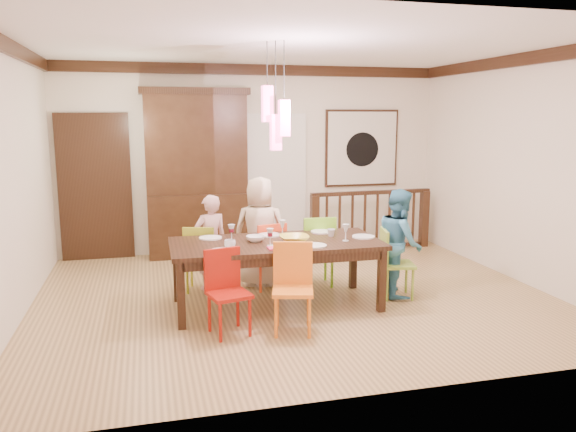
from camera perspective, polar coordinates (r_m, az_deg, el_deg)
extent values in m
plane|color=olive|center=(6.79, 0.63, -8.08)|extent=(6.00, 6.00, 0.00)
plane|color=white|center=(6.50, 0.68, 16.99)|extent=(6.00, 6.00, 0.00)
plane|color=beige|center=(8.92, -3.49, 5.79)|extent=(6.00, 0.00, 6.00)
plane|color=beige|center=(6.42, -26.26, 3.06)|extent=(0.00, 5.00, 5.00)
plane|color=beige|center=(7.81, 22.51, 4.42)|extent=(0.00, 5.00, 5.00)
cube|color=black|center=(8.79, -18.98, 2.57)|extent=(1.04, 0.07, 2.24)
cube|color=silver|center=(9.00, -1.23, 3.28)|extent=(0.97, 0.05, 2.22)
cube|color=black|center=(9.38, 7.48, 6.86)|extent=(1.25, 0.04, 1.25)
cube|color=silver|center=(9.36, 7.53, 6.85)|extent=(1.18, 0.02, 1.18)
cylinder|color=black|center=(9.35, 7.57, 6.72)|extent=(0.56, 0.01, 0.56)
cube|color=#EA4685|center=(6.11, -2.11, 11.31)|extent=(0.11, 0.11, 0.38)
cylinder|color=black|center=(6.14, -2.14, 15.24)|extent=(0.01, 0.01, 0.46)
cube|color=#EA4685|center=(6.05, -0.40, 9.91)|extent=(0.11, 0.11, 0.38)
cylinder|color=black|center=(6.07, -0.40, 14.59)|extent=(0.01, 0.01, 0.61)
cube|color=#EA4685|center=(6.08, -1.25, 8.50)|extent=(0.11, 0.11, 0.38)
cylinder|color=black|center=(6.09, -1.27, 13.86)|extent=(0.01, 0.01, 0.76)
cube|color=black|center=(6.24, -1.21, -2.82)|extent=(2.33, 1.07, 0.05)
cube|color=black|center=(6.62, -11.26, -5.60)|extent=(0.08, 0.08, 0.70)
cube|color=black|center=(7.05, 6.58, -4.50)|extent=(0.08, 0.08, 0.70)
cube|color=black|center=(5.77, -10.78, -7.96)|extent=(0.08, 0.08, 0.70)
cube|color=black|center=(6.26, 9.49, -6.48)|extent=(0.08, 0.08, 0.70)
cube|color=black|center=(6.70, -2.10, -2.57)|extent=(2.12, 0.06, 0.10)
cube|color=black|center=(5.82, -0.16, -4.54)|extent=(2.12, 0.06, 0.10)
cube|color=#A7B324|center=(6.97, -8.81, -4.32)|extent=(0.45, 0.45, 0.04)
cube|color=#A7B324|center=(6.92, -8.86, -2.54)|extent=(0.37, 0.13, 0.41)
cylinder|color=#A7B324|center=(6.87, -9.90, -6.33)|extent=(0.03, 0.03, 0.39)
cylinder|color=#A7B324|center=(6.89, -7.39, -6.20)|extent=(0.03, 0.03, 0.39)
cylinder|color=#A7B324|center=(7.16, -10.08, -5.66)|extent=(0.03, 0.03, 0.39)
cylinder|color=#A7B324|center=(7.18, -7.68, -5.54)|extent=(0.03, 0.03, 0.39)
cube|color=#F8481F|center=(6.99, -2.17, -4.09)|extent=(0.45, 0.45, 0.04)
cube|color=#F8481F|center=(6.94, -2.19, -2.28)|extent=(0.38, 0.11, 0.42)
cylinder|color=#F8481F|center=(6.87, -3.15, -6.14)|extent=(0.03, 0.03, 0.40)
cylinder|color=#F8481F|center=(6.94, -0.65, -5.98)|extent=(0.03, 0.03, 0.40)
cylinder|color=#F8481F|center=(7.16, -3.63, -5.47)|extent=(0.03, 0.03, 0.40)
cylinder|color=#F8481F|center=(7.22, -1.22, -5.32)|extent=(0.03, 0.03, 0.40)
cube|color=#78C827|center=(7.11, 2.89, -3.61)|extent=(0.43, 0.43, 0.04)
cube|color=#78C827|center=(7.06, 2.91, -1.70)|extent=(0.41, 0.06, 0.45)
cylinder|color=#78C827|center=(6.97, 1.97, -5.78)|extent=(0.03, 0.03, 0.43)
cylinder|color=#78C827|center=(7.07, 4.55, -5.58)|extent=(0.03, 0.03, 0.43)
cylinder|color=#78C827|center=(7.28, 1.25, -5.09)|extent=(0.03, 0.03, 0.43)
cylinder|color=#78C827|center=(7.37, 3.73, -4.92)|extent=(0.03, 0.03, 0.43)
cube|color=#A11409|center=(5.56, -6.01, -7.95)|extent=(0.45, 0.45, 0.04)
cube|color=#A11409|center=(5.49, -6.06, -5.73)|extent=(0.37, 0.12, 0.41)
cylinder|color=#A11409|center=(5.47, -7.35, -10.59)|extent=(0.03, 0.03, 0.39)
cylinder|color=#A11409|center=(5.51, -4.15, -10.37)|extent=(0.03, 0.03, 0.39)
cylinder|color=#A11409|center=(5.75, -7.72, -9.53)|extent=(0.03, 0.03, 0.39)
cylinder|color=#A11409|center=(5.79, -4.68, -9.34)|extent=(0.03, 0.03, 0.39)
cube|color=orange|center=(5.57, 0.49, -7.61)|extent=(0.49, 0.49, 0.04)
cube|color=orange|center=(5.50, 0.49, -5.26)|extent=(0.39, 0.14, 0.44)
cylinder|color=orange|center=(5.46, -0.74, -10.41)|extent=(0.03, 0.03, 0.42)
cylinder|color=orange|center=(5.54, 2.55, -10.11)|extent=(0.03, 0.03, 0.42)
cylinder|color=orange|center=(5.75, -1.50, -9.32)|extent=(0.03, 0.03, 0.42)
cylinder|color=orange|center=(5.83, 1.63, -9.06)|extent=(0.03, 0.03, 0.42)
cube|color=#88B036|center=(6.76, 11.06, -4.86)|extent=(0.44, 0.44, 0.04)
cube|color=#88B036|center=(6.70, 11.12, -3.04)|extent=(0.11, 0.37, 0.41)
cylinder|color=#88B036|center=(6.62, 10.37, -6.98)|extent=(0.03, 0.03, 0.39)
cylinder|color=#88B036|center=(6.75, 12.70, -6.74)|extent=(0.03, 0.03, 0.39)
cylinder|color=#88B036|center=(6.88, 9.34, -6.28)|extent=(0.03, 0.03, 0.39)
cylinder|color=#88B036|center=(7.00, 11.60, -6.07)|extent=(0.03, 0.03, 0.39)
cube|color=black|center=(8.71, -9.10, -0.86)|extent=(1.50, 0.44, 0.96)
cube|color=black|center=(8.58, -9.34, 7.26)|extent=(1.50, 0.40, 1.50)
cube|color=black|center=(8.77, -9.45, 7.32)|extent=(1.28, 0.02, 1.28)
cube|color=black|center=(8.58, -9.49, 12.41)|extent=(1.61, 0.44, 0.10)
cube|color=black|center=(8.72, 2.63, -0.87)|extent=(0.12, 0.12, 0.92)
cube|color=black|center=(9.44, 13.76, -0.31)|extent=(0.12, 0.12, 0.92)
cube|color=black|center=(8.96, 8.50, 2.37)|extent=(2.02, 0.16, 0.06)
cube|color=black|center=(9.12, 8.35, -3.11)|extent=(1.90, 0.13, 0.05)
imported|color=beige|center=(6.97, -7.87, -2.66)|extent=(0.49, 0.39, 1.18)
imported|color=beige|center=(7.03, -2.84, -1.61)|extent=(0.78, 0.62, 1.39)
imported|color=teal|center=(6.80, 11.26, -2.65)|extent=(0.59, 0.70, 1.28)
imported|color=gold|center=(6.18, 0.63, -2.34)|extent=(0.34, 0.34, 0.08)
imported|color=white|center=(6.23, -3.33, -2.31)|extent=(0.26, 0.26, 0.07)
imported|color=silver|center=(5.92, -5.93, -2.88)|extent=(0.15, 0.15, 0.09)
imported|color=silver|center=(6.50, 4.41, -1.70)|extent=(0.12, 0.12, 0.09)
cylinder|color=white|center=(6.44, -7.89, -2.21)|extent=(0.26, 0.26, 0.01)
cylinder|color=white|center=(6.54, -1.88, -1.93)|extent=(0.26, 0.26, 0.01)
cylinder|color=white|center=(6.73, 3.44, -1.59)|extent=(0.26, 0.26, 0.01)
cylinder|color=white|center=(5.82, -6.67, -3.52)|extent=(0.26, 0.26, 0.01)
cylinder|color=white|center=(6.01, 2.72, -3.02)|extent=(0.26, 0.26, 0.01)
cylinder|color=white|center=(6.50, 7.68, -2.09)|extent=(0.26, 0.26, 0.01)
cube|color=#D83359|center=(5.89, -1.18, -3.28)|extent=(0.18, 0.14, 0.01)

